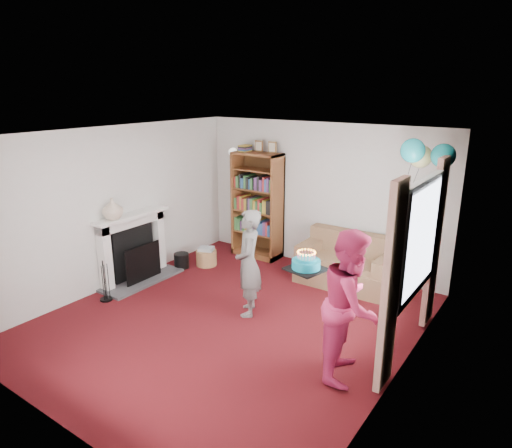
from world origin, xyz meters
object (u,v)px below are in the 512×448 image
Objects in this scene: person_magenta at (351,305)px; birthday_cake at (306,264)px; bookcase at (258,206)px; sofa at (349,265)px; person_striped at (248,263)px.

person_magenta is 4.21× the size of birthday_cake.
bookcase is 3.84m from person_magenta.
birthday_cake is at bearing -45.68° from bookcase.
sofa is 0.92× the size of person_magenta.
person_striped is at bearing 60.42° from person_magenta.
person_striped is 1.79m from person_magenta.
birthday_cake is at bearing -81.04° from sofa.
person_striped reaches higher than sofa.
sofa is at bearing 124.73° from person_striped.
bookcase reaches higher than birthday_cake.
bookcase is 1.40× the size of sofa.
person_magenta is at bearing -40.41° from bookcase.
person_striped is 3.79× the size of birthday_cake.
person_magenta reaches higher than birthday_cake.
sofa is 1.93m from person_striped.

